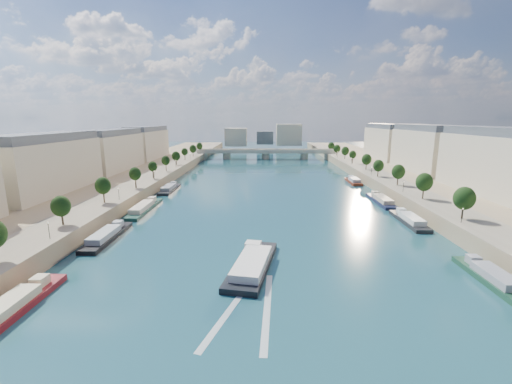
{
  "coord_description": "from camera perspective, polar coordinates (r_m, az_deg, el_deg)",
  "views": [
    {
      "loc": [
        -1.9,
        -45.94,
        33.22
      ],
      "look_at": [
        -4.63,
        84.2,
        5.0
      ],
      "focal_mm": 24.0,
      "sensor_mm": 36.0,
      "label": 1
    }
  ],
  "objects": [
    {
      "name": "tour_barge",
      "position": [
        78.78,
        -0.65,
        -11.93
      ],
      "size": [
        12.06,
        27.44,
        3.69
      ],
      "rotation": [
        0.0,
        0.0,
        -0.17
      ],
      "color": "black",
      "rests_on": "ground"
    },
    {
      "name": "skyline",
      "position": [
        365.97,
        2.03,
        9.32
      ],
      "size": [
        79.0,
        42.0,
        22.0
      ],
      "color": "#C6B698",
      "rests_on": "ground"
    },
    {
      "name": "buildings_right",
      "position": [
        181.05,
        30.02,
        5.29
      ],
      "size": [
        16.0,
        226.0,
        23.2
      ],
      "color": "#C6B698",
      "rests_on": "ground"
    },
    {
      "name": "wake",
      "position": [
        64.46,
        -1.14,
        -18.77
      ],
      "size": [
        12.05,
        26.03,
        0.04
      ],
      "color": "silver",
      "rests_on": "ground"
    },
    {
      "name": "lamps_right",
      "position": [
        162.45,
        20.77,
        2.42
      ],
      "size": [
        0.36,
        200.36,
        4.28
      ],
      "color": "black",
      "rests_on": "ground"
    },
    {
      "name": "trees_right",
      "position": [
        167.55,
        21.09,
        3.61
      ],
      "size": [
        4.8,
        268.8,
        8.26
      ],
      "color": "#382B1E",
      "rests_on": "ground"
    },
    {
      "name": "quay_left",
      "position": [
        164.79,
        -24.0,
        0.42
      ],
      "size": [
        44.0,
        520.0,
        5.0
      ],
      "primitive_type": "cube",
      "color": "#9E8460",
      "rests_on": "ground"
    },
    {
      "name": "buildings_left",
      "position": [
        179.26,
        -26.56,
        5.58
      ],
      "size": [
        16.0,
        226.0,
        23.2
      ],
      "color": "#C6B698",
      "rests_on": "ground"
    },
    {
      "name": "pave_right",
      "position": [
        159.88,
        22.8,
        1.12
      ],
      "size": [
        14.0,
        520.0,
        0.1
      ],
      "primitive_type": "cube",
      "color": "gray",
      "rests_on": "quay_right"
    },
    {
      "name": "trees_left",
      "position": [
        158.82,
        -18.38,
        3.37
      ],
      "size": [
        4.8,
        268.8,
        8.26
      ],
      "color": "#382B1E",
      "rests_on": "ground"
    },
    {
      "name": "bridge",
      "position": [
        283.63,
        1.59,
        6.53
      ],
      "size": [
        112.0,
        12.0,
        8.15
      ],
      "color": "#C1B79E",
      "rests_on": "ground"
    },
    {
      "name": "pave_left",
      "position": [
        158.52,
        -19.16,
        1.31
      ],
      "size": [
        14.0,
        520.0,
        0.1
      ],
      "primitive_type": "cube",
      "color": "gray",
      "rests_on": "quay_left"
    },
    {
      "name": "quay_right",
      "position": [
        166.44,
        27.54,
        0.19
      ],
      "size": [
        44.0,
        520.0,
        5.0
      ],
      "primitive_type": "cube",
      "color": "#9E8460",
      "rests_on": "ground"
    },
    {
      "name": "lamps_left",
      "position": [
        147.27,
        -18.92,
        1.62
      ],
      "size": [
        0.36,
        200.36,
        4.28
      ],
      "color": "black",
      "rests_on": "ground"
    },
    {
      "name": "moored_barges_left",
      "position": [
        104.2,
        -23.79,
        -6.95
      ],
      "size": [
        5.0,
        152.35,
        3.6
      ],
      "color": "#1A1F3A",
      "rests_on": "ground"
    },
    {
      "name": "moored_barges_right",
      "position": [
        115.62,
        25.46,
        -5.26
      ],
      "size": [
        5.0,
        168.11,
        3.6
      ],
      "color": "black",
      "rests_on": "ground"
    },
    {
      "name": "ground",
      "position": [
        149.69,
        1.9,
        -0.6
      ],
      "size": [
        700.0,
        700.0,
        0.0
      ],
      "primitive_type": "plane",
      "color": "#0D313B",
      "rests_on": "ground"
    }
  ]
}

